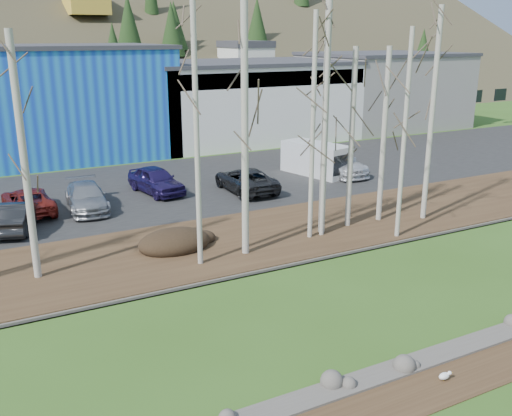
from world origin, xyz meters
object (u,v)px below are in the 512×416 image
seagull (445,376)px  car_4 (156,180)px  car_3 (87,197)px  van_white (318,159)px  car_5 (246,180)px  car_6 (337,162)px  car_2 (28,201)px  car_1 (17,216)px

seagull → car_4: car_4 is taller
car_3 → van_white: size_ratio=0.94×
car_5 → car_6: size_ratio=0.95×
car_3 → car_5: car_5 is taller
car_2 → car_4: 7.14m
car_2 → van_white: van_white is taller
car_4 → car_6: size_ratio=0.84×
car_6 → car_3: bearing=-175.1°
car_2 → car_3: 2.93m
seagull → car_2: size_ratio=0.09×
car_3 → car_6: (16.47, 0.48, 0.09)m
car_5 → seagull: bearing=80.0°
car_3 → car_6: 16.48m
car_3 → car_1: bearing=-148.6°
car_6 → car_4: bearing=178.6°
car_2 → car_3: bearing=160.6°
seagull → car_3: (-5.25, 20.20, 0.66)m
car_1 → car_2: (0.78, 2.64, -0.04)m
car_2 → van_white: size_ratio=0.94×
car_1 → car_4: 8.55m
car_5 → car_4: bearing=-22.8°
seagull → car_4: (-0.95, 21.68, 0.74)m
seagull → car_6: (11.22, 20.68, 0.75)m
car_1 → car_2: car_1 is taller
car_1 → car_5: 12.73m
car_4 → car_5: bearing=-34.1°
seagull → van_white: van_white is taller
car_4 → car_5: 5.23m
seagull → car_1: car_1 is taller
car_4 → car_5: (4.78, -2.11, -0.06)m
seagull → car_5: size_ratio=0.08×
seagull → car_1: (-8.84, 18.39, 0.67)m
seagull → car_6: car_6 is taller
car_3 → car_4: (4.30, 1.48, 0.08)m
car_4 → car_5: car_4 is taller
seagull → car_5: (3.83, 19.56, 0.68)m
seagull → car_4: bearing=113.6°
car_4 → car_2: bearing=174.9°
car_1 → car_4: car_4 is taller
car_2 → car_6: 19.28m
seagull → car_3: 20.88m
car_1 → car_6: bearing=-154.5°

